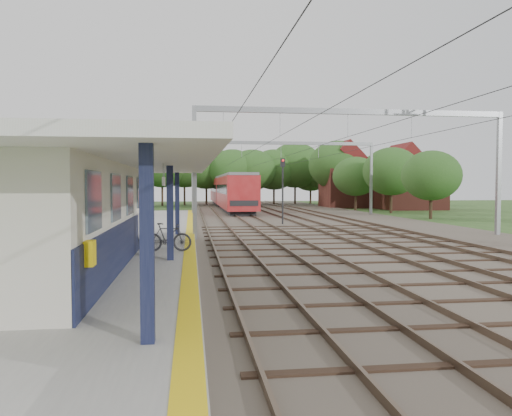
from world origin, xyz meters
TOP-DOWN VIEW (x-y plane):
  - ground at (0.00, 0.00)m, footprint 160.00×160.00m
  - ballast_bed at (4.00, 30.00)m, footprint 18.00×90.00m
  - platform at (-7.50, 14.00)m, footprint 5.00×52.00m
  - yellow_stripe at (-5.25, 14.00)m, footprint 0.45×52.00m
  - station_building at (-8.88, 7.00)m, footprint 3.41×18.00m
  - canopy at (-7.77, 6.00)m, footprint 6.40×20.00m
  - rail_tracks at (1.50, 30.00)m, footprint 11.80×88.00m
  - catenary_system at (3.39, 25.28)m, footprint 17.22×88.00m
  - tree_band at (3.84, 57.12)m, footprint 31.72×30.88m
  - house_near at (21.00, 46.00)m, footprint 7.00×6.12m
  - house_far at (16.00, 52.00)m, footprint 8.00×6.12m
  - person at (-7.24, 8.90)m, footprint 0.70×0.58m
  - bicycle at (-6.10, 8.21)m, footprint 1.84×0.56m
  - train at (-0.50, 51.73)m, footprint 3.02×37.60m
  - signal_post at (1.35, 24.15)m, footprint 0.37×0.31m

SIDE VIEW (x-z plane):
  - ground at x=0.00m, z-range 0.00..0.00m
  - ballast_bed at x=4.00m, z-range 0.00..0.10m
  - platform at x=-7.50m, z-range 0.00..0.35m
  - rail_tracks at x=1.50m, z-range 0.10..0.25m
  - yellow_stripe at x=-5.25m, z-range 0.35..0.36m
  - bicycle at x=-6.10m, z-range 0.35..1.45m
  - person at x=-7.24m, z-range 0.35..1.99m
  - station_building at x=-8.88m, z-range 0.34..3.74m
  - train at x=-0.50m, z-range 0.23..4.19m
  - house_near at x=21.00m, z-range -0.96..6.93m
  - signal_post at x=1.35m, z-range 0.74..5.57m
  - house_far at x=16.00m, z-range -1.09..7.56m
  - canopy at x=-7.77m, z-range 1.92..5.36m
  - tree_band at x=3.84m, z-range 0.51..9.33m
  - catenary_system at x=3.39m, z-range 2.01..9.01m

